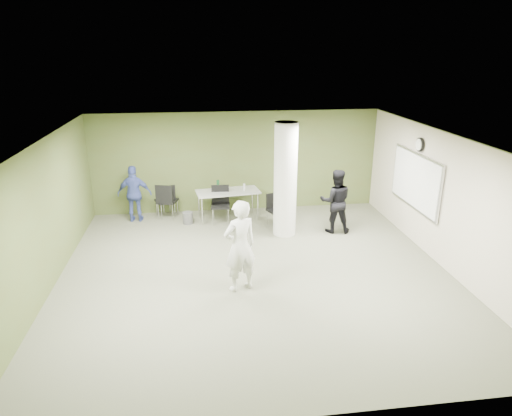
{
  "coord_description": "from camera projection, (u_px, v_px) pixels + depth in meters",
  "views": [
    {
      "loc": [
        -1.11,
        -8.44,
        4.43
      ],
      "look_at": [
        0.15,
        1.0,
        1.07
      ],
      "focal_mm": 32.0,
      "sensor_mm": 36.0,
      "label": 1
    }
  ],
  "objects": [
    {
      "name": "wastebasket",
      "position": [
        188.0,
        218.0,
        12.1
      ],
      "size": [
        0.27,
        0.27,
        0.31
      ],
      "primitive_type": "cylinder",
      "color": "#4C4C4C",
      "rests_on": "floor"
    },
    {
      "name": "chair_back_left",
      "position": [
        166.0,
        199.0,
        12.41
      ],
      "size": [
        0.61,
        0.61,
        0.93
      ],
      "rotation": [
        0.0,
        0.0,
        3.55
      ],
      "color": "black",
      "rests_on": "floor"
    },
    {
      "name": "man_blue",
      "position": [
        135.0,
        194.0,
        12.08
      ],
      "size": [
        0.92,
        0.45,
        1.53
      ],
      "primitive_type": "imported",
      "rotation": [
        0.0,
        0.0,
        3.06
      ],
      "color": "#3B4A94",
      "rests_on": "floor"
    },
    {
      "name": "column",
      "position": [
        285.0,
        180.0,
        11.03
      ],
      "size": [
        0.56,
        0.56,
        2.8
      ],
      "primitive_type": "cylinder",
      "color": "silver",
      "rests_on": "floor"
    },
    {
      "name": "floor",
      "position": [
        255.0,
        272.0,
        9.51
      ],
      "size": [
        8.0,
        8.0,
        0.0
      ],
      "primitive_type": "plane",
      "color": "#575946",
      "rests_on": "ground"
    },
    {
      "name": "chair_table_right",
      "position": [
        275.0,
        207.0,
        11.93
      ],
      "size": [
        0.54,
        0.54,
        0.84
      ],
      "rotation": [
        0.0,
        0.0,
        0.36
      ],
      "color": "black",
      "rests_on": "floor"
    },
    {
      "name": "wall_clock",
      "position": [
        420.0,
        145.0,
        10.33
      ],
      "size": [
        0.06,
        0.32,
        0.32
      ],
      "color": "black",
      "rests_on": "wall_right_cream"
    },
    {
      "name": "whiteboard",
      "position": [
        415.0,
        181.0,
        10.62
      ],
      "size": [
        0.05,
        2.3,
        1.3
      ],
      "color": "silver",
      "rests_on": "wall_right_cream"
    },
    {
      "name": "wall_left",
      "position": [
        44.0,
        219.0,
        8.54
      ],
      "size": [
        0.02,
        8.0,
        2.8
      ],
      "primitive_type": "cube",
      "color": "#505729",
      "rests_on": "floor"
    },
    {
      "name": "man_black",
      "position": [
        336.0,
        201.0,
        11.36
      ],
      "size": [
        0.88,
        0.74,
        1.62
      ],
      "primitive_type": "imported",
      "rotation": [
        0.0,
        0.0,
        2.98
      ],
      "color": "black",
      "rests_on": "floor"
    },
    {
      "name": "ceiling",
      "position": [
        255.0,
        139.0,
        8.57
      ],
      "size": [
        8.0,
        8.0,
        0.0
      ],
      "primitive_type": "plane",
      "rotation": [
        3.14,
        0.0,
        0.0
      ],
      "color": "white",
      "rests_on": "wall_back"
    },
    {
      "name": "chair_table_left",
      "position": [
        220.0,
        201.0,
        12.11
      ],
      "size": [
        0.52,
        0.52,
        0.98
      ],
      "rotation": [
        0.0,
        0.0,
        -0.07
      ],
      "color": "black",
      "rests_on": "floor"
    },
    {
      "name": "wall_back",
      "position": [
        237.0,
        162.0,
        12.78
      ],
      "size": [
        8.0,
        2.8,
        0.02
      ],
      "primitive_type": "cube",
      "rotation": [
        1.57,
        0.0,
        0.0
      ],
      "color": "#505729",
      "rests_on": "floor"
    },
    {
      "name": "wall_right_cream",
      "position": [
        444.0,
        201.0,
        9.54
      ],
      "size": [
        0.02,
        8.0,
        2.8
      ],
      "primitive_type": "cube",
      "color": "beige",
      "rests_on": "floor"
    },
    {
      "name": "chair_back_right",
      "position": [
        166.0,
        199.0,
        12.3
      ],
      "size": [
        0.61,
        0.61,
        0.99
      ],
      "rotation": [
        0.0,
        0.0,
        2.84
      ],
      "color": "black",
      "rests_on": "floor"
    },
    {
      "name": "woman_white",
      "position": [
        240.0,
        246.0,
        8.56
      ],
      "size": [
        0.78,
        0.66,
        1.81
      ],
      "primitive_type": "imported",
      "rotation": [
        0.0,
        0.0,
        3.54
      ],
      "color": "silver",
      "rests_on": "floor"
    },
    {
      "name": "folding_table",
      "position": [
        228.0,
        193.0,
        12.24
      ],
      "size": [
        1.76,
        0.95,
        1.05
      ],
      "rotation": [
        0.0,
        0.0,
        0.13
      ],
      "color": "#9A9B95",
      "rests_on": "floor"
    }
  ]
}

